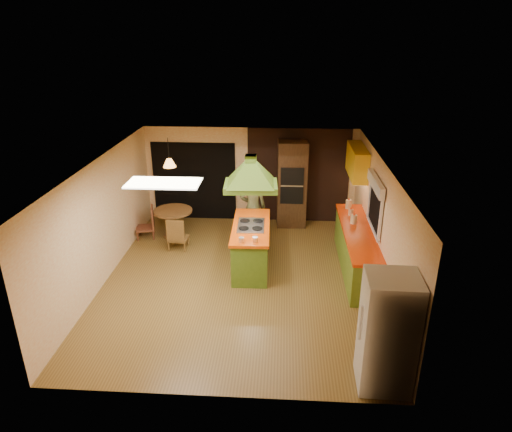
# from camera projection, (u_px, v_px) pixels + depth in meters

# --- Properties ---
(ground) EXTENTS (6.50, 6.50, 0.00)m
(ground) POSITION_uv_depth(u_px,v_px,m) (239.00, 279.00, 9.47)
(ground) COLOR brown
(ground) RESTS_ON ground
(room_walls) EXTENTS (5.50, 6.50, 6.50)m
(room_walls) POSITION_uv_depth(u_px,v_px,m) (239.00, 224.00, 8.99)
(room_walls) COLOR #FDE2B5
(room_walls) RESTS_ON ground
(ceiling_plane) EXTENTS (6.50, 6.50, 0.00)m
(ceiling_plane) POSITION_uv_depth(u_px,v_px,m) (238.00, 163.00, 8.51)
(ceiling_plane) COLOR silver
(ceiling_plane) RESTS_ON room_walls
(brick_panel) EXTENTS (2.64, 0.03, 2.50)m
(brick_panel) POSITION_uv_depth(u_px,v_px,m) (298.00, 176.00, 11.90)
(brick_panel) COLOR #381E14
(brick_panel) RESTS_ON ground
(nook_opening) EXTENTS (2.20, 0.03, 2.10)m
(nook_opening) POSITION_uv_depth(u_px,v_px,m) (194.00, 181.00, 12.13)
(nook_opening) COLOR black
(nook_opening) RESTS_ON ground
(right_counter) EXTENTS (0.62, 3.05, 0.92)m
(right_counter) POSITION_uv_depth(u_px,v_px,m) (356.00, 250.00, 9.71)
(right_counter) COLOR olive
(right_counter) RESTS_ON ground
(upper_cabinets) EXTENTS (0.34, 1.40, 0.70)m
(upper_cabinets) POSITION_uv_depth(u_px,v_px,m) (357.00, 162.00, 10.60)
(upper_cabinets) COLOR yellow
(upper_cabinets) RESTS_ON room_walls
(window_right) EXTENTS (0.12, 1.35, 1.06)m
(window_right) POSITION_uv_depth(u_px,v_px,m) (376.00, 196.00, 9.01)
(window_right) COLOR black
(window_right) RESTS_ON room_walls
(fluor_panel) EXTENTS (1.20, 0.60, 0.03)m
(fluor_panel) POSITION_uv_depth(u_px,v_px,m) (164.00, 183.00, 7.47)
(fluor_panel) COLOR white
(fluor_panel) RESTS_ON ceiling_plane
(kitchen_island) EXTENTS (0.83, 1.96, 0.98)m
(kitchen_island) POSITION_uv_depth(u_px,v_px,m) (251.00, 246.00, 9.81)
(kitchen_island) COLOR #55791E
(kitchen_island) RESTS_ON ground
(range_hood) EXTENTS (1.11, 0.83, 0.80)m
(range_hood) POSITION_uv_depth(u_px,v_px,m) (251.00, 167.00, 9.14)
(range_hood) COLOR #52761D
(range_hood) RESTS_ON ceiling_plane
(man) EXTENTS (0.67, 0.49, 1.71)m
(man) POSITION_uv_depth(u_px,v_px,m) (253.00, 208.00, 10.90)
(man) COLOR brown
(man) RESTS_ON ground
(refrigerator) EXTENTS (0.75, 0.71, 1.78)m
(refrigerator) POSITION_uv_depth(u_px,v_px,m) (387.00, 333.00, 6.39)
(refrigerator) COLOR silver
(refrigerator) RESTS_ON ground
(wall_oven) EXTENTS (0.77, 0.63, 2.24)m
(wall_oven) POSITION_uv_depth(u_px,v_px,m) (292.00, 184.00, 11.69)
(wall_oven) COLOR #4B2F18
(wall_oven) RESTS_ON ground
(dining_table) EXTENTS (0.94, 0.94, 0.71)m
(dining_table) POSITION_uv_depth(u_px,v_px,m) (174.00, 218.00, 11.23)
(dining_table) COLOR brown
(dining_table) RESTS_ON ground
(chair_left) EXTENTS (0.53, 0.53, 0.80)m
(chair_left) POSITION_uv_depth(u_px,v_px,m) (145.00, 222.00, 11.22)
(chair_left) COLOR brown
(chair_left) RESTS_ON ground
(chair_near) EXTENTS (0.46, 0.46, 0.80)m
(chair_near) POSITION_uv_depth(u_px,v_px,m) (178.00, 233.00, 10.66)
(chair_near) COLOR brown
(chair_near) RESTS_ON ground
(pendant_lamp) EXTENTS (0.38, 0.38, 0.20)m
(pendant_lamp) POSITION_uv_depth(u_px,v_px,m) (169.00, 163.00, 10.69)
(pendant_lamp) COLOR #FF9E3F
(pendant_lamp) RESTS_ON ceiling_plane
(canister_large) EXTENTS (0.18, 0.18, 0.21)m
(canister_large) POSITION_uv_depth(u_px,v_px,m) (349.00, 204.00, 10.64)
(canister_large) COLOR beige
(canister_large) RESTS_ON right_counter
(canister_medium) EXTENTS (0.14, 0.14, 0.19)m
(canister_medium) POSITION_uv_depth(u_px,v_px,m) (354.00, 219.00, 9.83)
(canister_medium) COLOR beige
(canister_medium) RESTS_ON right_counter
(canister_small) EXTENTS (0.13, 0.13, 0.14)m
(canister_small) POSITION_uv_depth(u_px,v_px,m) (351.00, 212.00, 10.26)
(canister_small) COLOR beige
(canister_small) RESTS_ON right_counter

